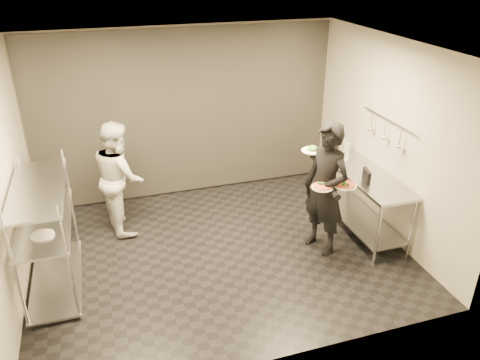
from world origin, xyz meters
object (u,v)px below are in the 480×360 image
object	(u,v)px
waiter	(326,189)
bottle_clear	(346,146)
bottle_green	(348,152)
bottle_dark	(337,146)
prep_counter	(362,191)
pizza_plate_near	(322,187)
pizza_plate_far	(345,185)
chef	(119,177)
pass_rack	(47,231)
salad_plate	(312,149)
pos_monitor	(367,176)

from	to	relation	value
waiter	bottle_clear	bearing A→B (deg)	118.51
bottle_green	bottle_dark	world-z (taller)	bottle_green
prep_counter	bottle_dark	world-z (taller)	bottle_dark
pizza_plate_near	bottle_dark	xyz separation A→B (m)	(0.88, 1.26, -0.03)
pizza_plate_far	chef	bearing A→B (deg)	149.65
pass_rack	salad_plate	bearing A→B (deg)	-0.04
pass_rack	salad_plate	distance (m)	3.52
pos_monitor	bottle_green	xyz separation A→B (m)	(0.10, 0.71, 0.06)
bottle_dark	pos_monitor	bearing A→B (deg)	-94.50
pos_monitor	pass_rack	bearing A→B (deg)	-169.10
pizza_plate_near	chef	bearing A→B (deg)	147.67
pass_rack	waiter	distance (m)	3.57
bottle_dark	waiter	bearing A→B (deg)	-123.80
pizza_plate_near	bottle_clear	bearing A→B (deg)	50.52
salad_plate	pizza_plate_far	bearing A→B (deg)	-64.18
waiter	bottle_green	xyz separation A→B (m)	(0.76, 0.79, 0.13)
waiter	pos_monitor	size ratio (longest dim) A/B	7.87
pizza_plate_near	pizza_plate_far	bearing A→B (deg)	-10.91
pizza_plate_far	pos_monitor	xyz separation A→B (m)	(0.50, 0.29, -0.07)
waiter	pos_monitor	bearing A→B (deg)	74.44
pos_monitor	chef	bearing A→B (deg)	171.80
waiter	pos_monitor	distance (m)	0.67
salad_plate	pos_monitor	distance (m)	0.88
pizza_plate_far	salad_plate	distance (m)	0.65
prep_counter	salad_plate	xyz separation A→B (m)	(-0.87, -0.01, 0.78)
pizza_plate_near	salad_plate	xyz separation A→B (m)	(0.05, 0.45, 0.33)
pass_rack	pizza_plate_far	size ratio (longest dim) A/B	5.30
prep_counter	waiter	bearing A→B (deg)	-158.54
pos_monitor	bottle_green	bearing A→B (deg)	96.06
chef	bottle_dark	xyz separation A→B (m)	(3.34, -0.30, 0.20)
pizza_plate_near	bottle_clear	world-z (taller)	bottle_clear
bottle_green	bottle_dark	xyz separation A→B (m)	(-0.02, 0.32, -0.02)
pass_rack	pizza_plate_near	xyz separation A→B (m)	(3.41, -0.46, 0.30)
salad_plate	pos_monitor	world-z (taller)	salad_plate
waiter	chef	size ratio (longest dim) A/B	1.11
chef	bottle_clear	bearing A→B (deg)	-105.44
pass_rack	waiter	world-z (taller)	waiter
pizza_plate_near	bottle_dark	distance (m)	1.54
bottle_green	bottle_clear	xyz separation A→B (m)	(0.14, 0.32, -0.04)
waiter	pizza_plate_near	bearing A→B (deg)	-64.32
prep_counter	chef	distance (m)	3.56
pass_rack	salad_plate	size ratio (longest dim) A/B	5.48
waiter	salad_plate	size ratio (longest dim) A/B	6.39
pizza_plate_near	salad_plate	size ratio (longest dim) A/B	0.97
waiter	pos_monitor	world-z (taller)	waiter
pass_rack	pizza_plate_near	world-z (taller)	pass_rack
waiter	bottle_clear	xyz separation A→B (m)	(0.90, 1.11, 0.09)
prep_counter	pos_monitor	distance (m)	0.46
prep_counter	waiter	xyz separation A→B (m)	(-0.78, -0.31, 0.31)
bottle_green	bottle_dark	bearing A→B (deg)	93.19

